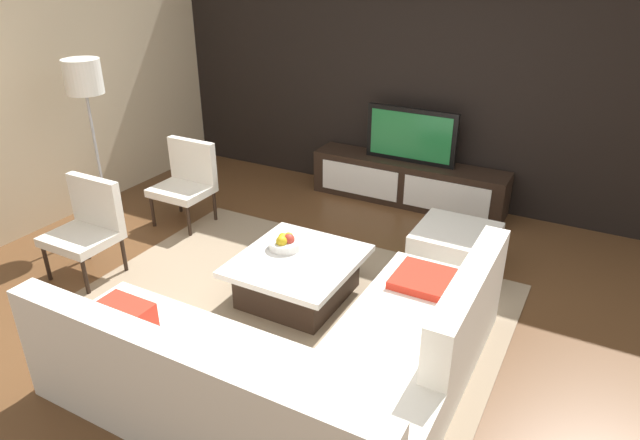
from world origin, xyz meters
TOP-DOWN VIEW (x-y plane):
  - ground_plane at (0.00, 0.00)m, footprint 14.00×14.00m
  - feature_wall_back at (0.00, 2.70)m, footprint 6.40×0.12m
  - side_wall_left at (-3.20, 0.20)m, footprint 0.12×5.20m
  - area_rug at (-0.10, 0.00)m, footprint 3.41×2.42m
  - media_console at (-0.00, 2.40)m, footprint 2.22×0.43m
  - television at (0.00, 2.40)m, footprint 1.03×0.06m
  - sectional_couch at (0.52, -0.92)m, footprint 2.50×2.28m
  - coffee_table at (-0.10, 0.10)m, footprint 0.94×1.02m
  - accent_chair_near at (-1.94, -0.40)m, footprint 0.57×0.51m
  - floor_lamp at (-2.49, 0.26)m, footprint 0.34×0.34m
  - ottoman at (0.91, 1.19)m, footprint 0.70×0.70m
  - fruit_bowl at (-0.28, 0.20)m, footprint 0.28×0.28m
  - accent_chair_far at (-1.89, 0.84)m, footprint 0.57×0.50m

SIDE VIEW (x-z plane):
  - ground_plane at x=0.00m, z-range 0.00..0.00m
  - area_rug at x=-0.10m, z-range 0.00..0.01m
  - ottoman at x=0.91m, z-range 0.00..0.40m
  - coffee_table at x=-0.10m, z-range 0.01..0.39m
  - media_console at x=0.00m, z-range 0.00..0.50m
  - sectional_couch at x=0.52m, z-range -0.13..0.68m
  - fruit_bowl at x=-0.28m, z-range 0.37..0.50m
  - accent_chair_near at x=-1.94m, z-range 0.06..0.93m
  - accent_chair_far at x=-1.89m, z-range 0.06..0.93m
  - television at x=0.00m, z-range 0.50..1.11m
  - feature_wall_back at x=0.00m, z-range 0.00..2.80m
  - side_wall_left at x=-3.20m, z-range 0.00..2.80m
  - floor_lamp at x=-2.49m, z-range 0.62..2.37m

